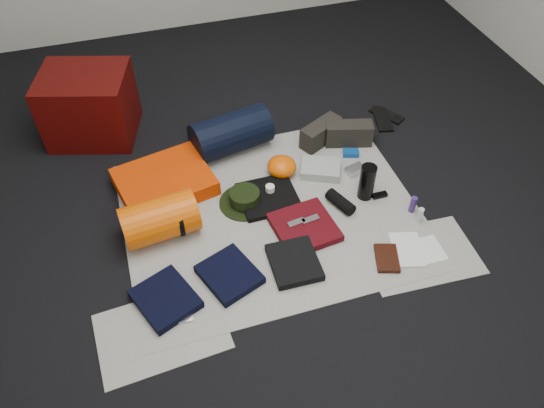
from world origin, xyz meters
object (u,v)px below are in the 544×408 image
object	(u,v)px
water_bottle	(367,182)
paperback_book	(387,258)
navy_duffel	(231,133)
red_cabinet	(89,105)
sleeping_pad	(164,182)
compact_camera	(355,170)
stuff_sack	(160,219)

from	to	relation	value
water_bottle	paperback_book	bearing A→B (deg)	-100.17
navy_duffel	red_cabinet	bearing A→B (deg)	140.56
sleeping_pad	red_cabinet	bearing A→B (deg)	117.81
navy_duffel	compact_camera	xyz separation A→B (m)	(0.64, -0.43, -0.10)
navy_duffel	water_bottle	distance (m)	0.88
sleeping_pad	paperback_book	xyz separation A→B (m)	(0.99, -0.86, -0.03)
navy_duffel	stuff_sack	bearing A→B (deg)	-144.45
compact_camera	paperback_book	xyz separation A→B (m)	(-0.11, -0.65, -0.01)
red_cabinet	navy_duffel	bearing A→B (deg)	-11.33
stuff_sack	navy_duffel	xyz separation A→B (m)	(0.53, 0.57, 0.01)
compact_camera	paperback_book	bearing A→B (deg)	-113.04
paperback_book	water_bottle	bearing A→B (deg)	97.70
compact_camera	red_cabinet	bearing A→B (deg)	135.57
stuff_sack	water_bottle	size ratio (longest dim) A/B	1.76
compact_camera	stuff_sack	bearing A→B (deg)	172.84
paperback_book	sleeping_pad	bearing A→B (deg)	156.99
red_cabinet	compact_camera	size ratio (longest dim) A/B	4.77
stuff_sack	sleeping_pad	bearing A→B (deg)	78.33
navy_duffel	compact_camera	size ratio (longest dim) A/B	4.38
water_bottle	compact_camera	world-z (taller)	water_bottle
navy_duffel	compact_camera	bearing A→B (deg)	-45.32
red_cabinet	sleeping_pad	bearing A→B (deg)	-45.63
sleeping_pad	paperback_book	bearing A→B (deg)	-40.89
red_cabinet	stuff_sack	xyz separation A→B (m)	(0.27, -0.99, -0.10)
red_cabinet	sleeping_pad	distance (m)	0.75
compact_camera	paperback_book	distance (m)	0.66
water_bottle	paperback_book	xyz separation A→B (m)	(-0.08, -0.46, -0.10)
water_bottle	sleeping_pad	bearing A→B (deg)	159.36
navy_duffel	sleeping_pad	bearing A→B (deg)	-165.59
red_cabinet	paperback_book	distance (m)	2.02
sleeping_pad	navy_duffel	bearing A→B (deg)	25.96
red_cabinet	water_bottle	distance (m)	1.77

